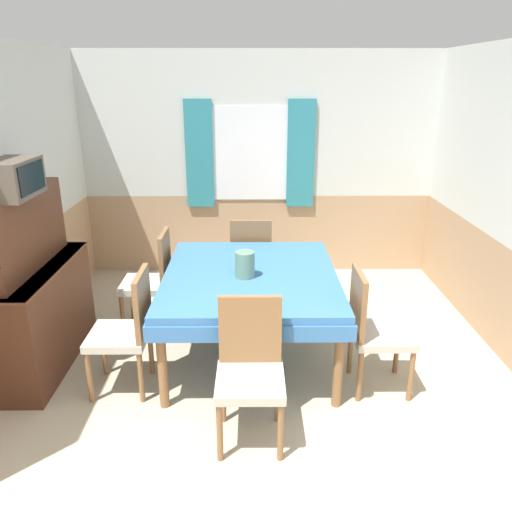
{
  "coord_description": "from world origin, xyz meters",
  "views": [
    {
      "loc": [
        -0.07,
        -2.11,
        2.29
      ],
      "look_at": [
        -0.05,
        1.75,
        0.91
      ],
      "focal_mm": 35.0,
      "sensor_mm": 36.0,
      "label": 1
    }
  ],
  "objects_px": {
    "sideboard": "(36,295)",
    "chair_head_near": "(250,366)",
    "chair_left_far": "(153,278)",
    "tv": "(12,179)",
    "chair_right_near": "(373,327)",
    "chair_head_window": "(251,258)",
    "chair_left_near": "(127,328)",
    "vase": "(245,264)",
    "dining_table": "(251,284)"
  },
  "relations": [
    {
      "from": "tv",
      "to": "vase",
      "type": "height_order",
      "value": "tv"
    },
    {
      "from": "chair_head_near",
      "to": "chair_head_window",
      "type": "bearing_deg",
      "value": -90.0
    },
    {
      "from": "chair_head_window",
      "to": "chair_left_far",
      "type": "bearing_deg",
      "value": -149.72
    },
    {
      "from": "chair_head_near",
      "to": "vase",
      "type": "bearing_deg",
      "value": -87.29
    },
    {
      "from": "chair_head_near",
      "to": "chair_left_far",
      "type": "bearing_deg",
      "value": -59.04
    },
    {
      "from": "sideboard",
      "to": "tv",
      "type": "height_order",
      "value": "tv"
    },
    {
      "from": "chair_left_far",
      "to": "chair_left_near",
      "type": "relative_size",
      "value": 1.0
    },
    {
      "from": "dining_table",
      "to": "vase",
      "type": "bearing_deg",
      "value": -118.14
    },
    {
      "from": "chair_left_far",
      "to": "tv",
      "type": "relative_size",
      "value": 1.92
    },
    {
      "from": "chair_left_far",
      "to": "chair_right_near",
      "type": "relative_size",
      "value": 1.0
    },
    {
      "from": "chair_head_window",
      "to": "chair_right_near",
      "type": "bearing_deg",
      "value": -59.04
    },
    {
      "from": "chair_right_near",
      "to": "chair_left_near",
      "type": "bearing_deg",
      "value": -90.0
    },
    {
      "from": "chair_left_far",
      "to": "sideboard",
      "type": "relative_size",
      "value": 0.65
    },
    {
      "from": "vase",
      "to": "sideboard",
      "type": "bearing_deg",
      "value": -178.15
    },
    {
      "from": "chair_left_near",
      "to": "vase",
      "type": "xyz_separation_m",
      "value": [
        0.88,
        0.42,
        0.35
      ]
    },
    {
      "from": "chair_head_near",
      "to": "vase",
      "type": "relative_size",
      "value": 4.46
    },
    {
      "from": "dining_table",
      "to": "chair_left_far",
      "type": "distance_m",
      "value": 1.06
    },
    {
      "from": "chair_left_near",
      "to": "vase",
      "type": "relative_size",
      "value": 4.46
    },
    {
      "from": "chair_head_near",
      "to": "tv",
      "type": "height_order",
      "value": "tv"
    },
    {
      "from": "chair_right_near",
      "to": "tv",
      "type": "distance_m",
      "value": 2.85
    },
    {
      "from": "dining_table",
      "to": "vase",
      "type": "distance_m",
      "value": 0.23
    },
    {
      "from": "chair_left_far",
      "to": "sideboard",
      "type": "height_order",
      "value": "sideboard"
    },
    {
      "from": "dining_table",
      "to": "chair_head_window",
      "type": "relative_size",
      "value": 1.76
    },
    {
      "from": "chair_left_far",
      "to": "tv",
      "type": "height_order",
      "value": "tv"
    },
    {
      "from": "chair_head_window",
      "to": "chair_left_near",
      "type": "distance_m",
      "value": 1.8
    },
    {
      "from": "dining_table",
      "to": "chair_head_near",
      "type": "relative_size",
      "value": 1.76
    },
    {
      "from": "chair_left_far",
      "to": "chair_head_near",
      "type": "relative_size",
      "value": 1.0
    },
    {
      "from": "chair_left_near",
      "to": "vase",
      "type": "height_order",
      "value": "vase"
    },
    {
      "from": "dining_table",
      "to": "vase",
      "type": "xyz_separation_m",
      "value": [
        -0.05,
        -0.08,
        0.21
      ]
    },
    {
      "from": "sideboard",
      "to": "chair_head_near",
      "type": "bearing_deg",
      "value": -27.31
    },
    {
      "from": "sideboard",
      "to": "chair_head_window",
      "type": "bearing_deg",
      "value": 34.08
    },
    {
      "from": "dining_table",
      "to": "chair_left_near",
      "type": "bearing_deg",
      "value": -151.57
    },
    {
      "from": "chair_right_near",
      "to": "sideboard",
      "type": "height_order",
      "value": "sideboard"
    },
    {
      "from": "vase",
      "to": "chair_head_window",
      "type": "bearing_deg",
      "value": 87.7
    },
    {
      "from": "chair_head_window",
      "to": "sideboard",
      "type": "height_order",
      "value": "sideboard"
    },
    {
      "from": "chair_right_near",
      "to": "chair_left_far",
      "type": "bearing_deg",
      "value": -118.43
    },
    {
      "from": "sideboard",
      "to": "tv",
      "type": "distance_m",
      "value": 1.01
    },
    {
      "from": "chair_head_window",
      "to": "dining_table",
      "type": "bearing_deg",
      "value": -90.0
    },
    {
      "from": "chair_head_near",
      "to": "chair_right_near",
      "type": "height_order",
      "value": "same"
    },
    {
      "from": "chair_left_far",
      "to": "vase",
      "type": "distance_m",
      "value": 1.12
    },
    {
      "from": "dining_table",
      "to": "vase",
      "type": "height_order",
      "value": "vase"
    },
    {
      "from": "dining_table",
      "to": "chair_left_far",
      "type": "xyz_separation_m",
      "value": [
        -0.93,
        0.5,
        -0.14
      ]
    },
    {
      "from": "chair_right_near",
      "to": "sideboard",
      "type": "distance_m",
      "value": 2.7
    },
    {
      "from": "chair_head_near",
      "to": "sideboard",
      "type": "xyz_separation_m",
      "value": [
        -1.75,
        0.9,
        0.11
      ]
    },
    {
      "from": "chair_left_near",
      "to": "sideboard",
      "type": "distance_m",
      "value": 0.9
    },
    {
      "from": "chair_left_near",
      "to": "chair_head_window",
      "type": "bearing_deg",
      "value": -30.96
    },
    {
      "from": "chair_left_near",
      "to": "sideboard",
      "type": "relative_size",
      "value": 0.65
    },
    {
      "from": "chair_head_window",
      "to": "sideboard",
      "type": "bearing_deg",
      "value": -145.92
    },
    {
      "from": "chair_head_near",
      "to": "tv",
      "type": "distance_m",
      "value": 2.14
    },
    {
      "from": "dining_table",
      "to": "tv",
      "type": "bearing_deg",
      "value": -169.16
    }
  ]
}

